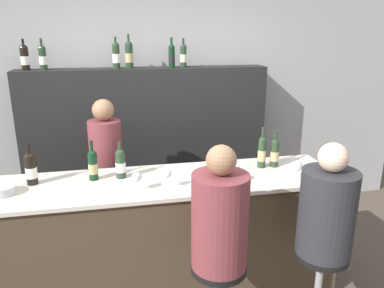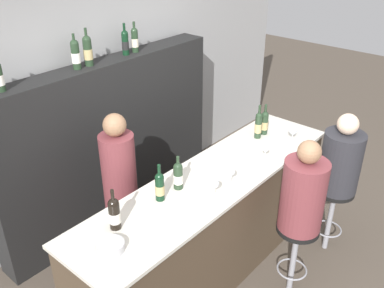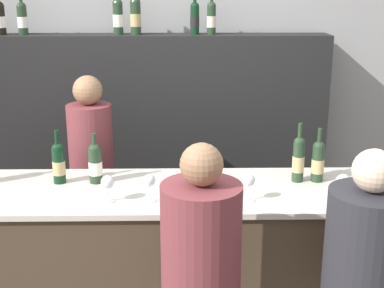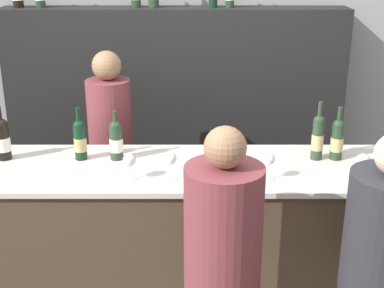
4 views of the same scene
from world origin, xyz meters
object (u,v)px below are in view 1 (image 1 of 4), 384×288
metal_bowl (3,190)px  bar_stool_left (218,286)px  wine_bottle_backbar_0 (25,57)px  wine_glass_2 (236,170)px  wine_bottle_counter_1 (93,165)px  bar_stool_right (320,272)px  wine_bottle_backbar_3 (129,54)px  wine_glass_3 (297,166)px  wine_bottle_counter_3 (262,152)px  bartender (108,186)px  wine_bottle_backbar_4 (172,55)px  guest_seated_left (220,217)px  wine_bottle_counter_2 (121,163)px  wine_bottle_backbar_2 (116,55)px  wine_bottle_backbar_1 (43,57)px  wine_bottle_counter_0 (31,168)px  wine_bottle_counter_4 (275,152)px  wine_glass_0 (137,178)px  guest_seated_right (327,209)px  wine_bottle_backbar_5 (183,55)px  wine_glass_1 (167,175)px

metal_bowl → bar_stool_left: bearing=-25.1°
wine_bottle_backbar_0 → wine_glass_2: wine_bottle_backbar_0 is taller
wine_bottle_counter_1 → bar_stool_right: 1.79m
bar_stool_right → wine_bottle_backbar_3: bearing=119.5°
wine_glass_2 → wine_glass_3: (0.49, 0.00, -0.01)m
wine_bottle_counter_3 → bartender: (-1.27, 0.58, -0.44)m
wine_bottle_backbar_3 → bar_stool_left: wine_bottle_backbar_3 is taller
wine_bottle_counter_1 → wine_bottle_backbar_4: wine_bottle_backbar_4 is taller
wine_bottle_counter_1 → guest_seated_left: size_ratio=0.39×
wine_bottle_counter_1 → wine_bottle_counter_2: 0.21m
wine_bottle_counter_2 → guest_seated_left: size_ratio=0.37×
wine_bottle_backbar_2 → wine_glass_2: size_ratio=2.17×
wine_bottle_backbar_3 → bartender: wine_bottle_backbar_3 is taller
wine_bottle_backbar_1 → wine_bottle_counter_2: bearing=-60.3°
wine_bottle_counter_0 → wine_bottle_counter_4: wine_bottle_counter_0 is taller
wine_glass_0 → guest_seated_right: bearing=-23.8°
wine_glass_3 → wine_bottle_backbar_3: bearing=128.3°
wine_bottle_backbar_3 → wine_bottle_backbar_5: bearing=-0.0°
metal_bowl → guest_seated_right: guest_seated_right is taller
guest_seated_right → metal_bowl: bearing=162.8°
wine_bottle_backbar_2 → guest_seated_left: bearing=-74.6°
wine_bottle_counter_1 → wine_bottle_backbar_0: (-0.65, 1.21, 0.72)m
wine_glass_2 → bar_stool_right: 0.90m
wine_bottle_counter_3 → wine_bottle_backbar_0: size_ratio=1.15×
wine_bottle_counter_4 → wine_bottle_backbar_3: 1.80m
wine_bottle_counter_2 → bar_stool_right: bearing=-31.9°
wine_bottle_counter_2 → wine_bottle_backbar_4: (0.59, 1.21, 0.72)m
wine_bottle_backbar_1 → wine_glass_2: wine_bottle_backbar_1 is taller
wine_bottle_backbar_0 → wine_glass_1: wine_bottle_backbar_0 is taller
wine_bottle_counter_4 → wine_bottle_backbar_2: 1.88m
wine_bottle_backbar_4 → bar_stool_right: wine_bottle_backbar_4 is taller
wine_glass_0 → wine_glass_2: (0.73, 0.00, 0.00)m
wine_glass_1 → wine_glass_2: (0.51, 0.00, -0.00)m
wine_glass_0 → bar_stool_left: size_ratio=0.20×
wine_bottle_counter_4 → wine_glass_2: bearing=-146.6°
wine_glass_3 → guest_seated_left: size_ratio=0.18×
wine_bottle_counter_3 → metal_bowl: size_ratio=1.90×
wine_bottle_backbar_1 → wine_glass_0: 1.84m
wine_glass_2 → bartender: bearing=138.1°
wine_bottle_backbar_2 → wine_bottle_counter_4: bearing=-44.2°
wine_bottle_backbar_1 → wine_bottle_backbar_5: size_ratio=1.01×
wine_bottle_backbar_3 → bartender: (-0.27, -0.63, -1.16)m
wine_glass_1 → bar_stool_right: wine_glass_1 is taller
wine_bottle_counter_1 → guest_seated_left: (0.78, -0.80, -0.11)m
wine_bottle_counter_3 → wine_bottle_backbar_5: wine_bottle_backbar_5 is taller
wine_glass_2 → bar_stool_left: 0.82m
guest_seated_left → bartender: (-0.69, 1.38, -0.32)m
wine_bottle_counter_0 → bar_stool_left: bearing=-33.3°
bar_stool_right → wine_bottle_counter_4: bearing=91.6°
wine_bottle_counter_0 → wine_glass_2: (1.48, -0.28, -0.02)m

